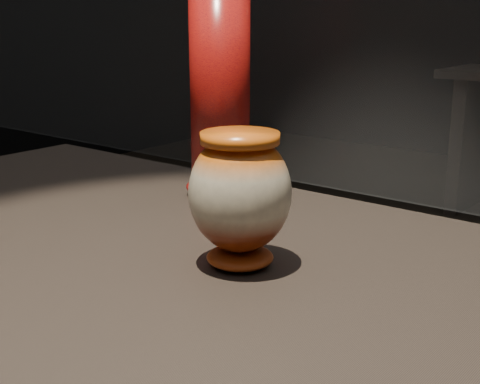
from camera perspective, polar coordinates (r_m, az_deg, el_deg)
name	(u,v)px	position (r m, az deg, el deg)	size (l,w,h in m)	color
main_vase	(240,194)	(0.93, 0.00, -0.21)	(0.19, 0.19, 0.19)	#691F09
tall_vase	(220,88)	(1.28, -1.72, 8.83)	(0.16, 0.16, 0.43)	#B5190C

